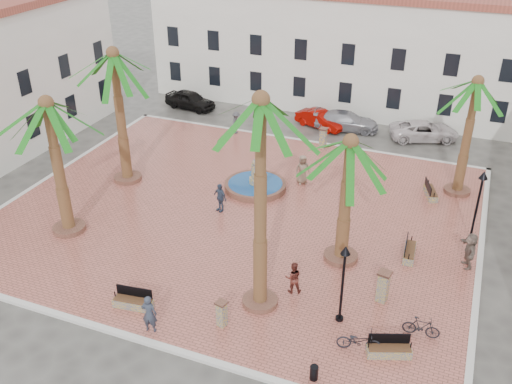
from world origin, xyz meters
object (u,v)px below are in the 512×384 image
pedestrian_fountain_b (220,197)px  pedestrian_north (236,123)px  cyclist_a (149,314)px  cyclist_b (293,277)px  palm_nw (115,69)px  bollard_n (323,138)px  palm_sw (49,120)px  car_red (321,119)px  lamppost_s (344,271)px  litter_bin (314,373)px  fountain (255,184)px  lamppost_e (479,195)px  palm_e (349,159)px  palm_ne (475,96)px  bench_ne (430,192)px  bench_e (409,252)px  pedestrian_east (470,250)px  car_white (424,131)px  bicycle_b (421,327)px  bench_s (133,302)px  car_black (190,100)px  bench_se (389,350)px  pedestrian_fountain_a (303,170)px  car_silver (346,121)px  bollard_se (222,313)px

pedestrian_fountain_b → pedestrian_north: bearing=134.2°
cyclist_a → cyclist_b: (4.70, 4.67, -0.11)m
palm_nw → bollard_n: bearing=42.7°
palm_sw → cyclist_b: size_ratio=4.83×
pedestrian_fountain_b → car_red: 14.58m
lamppost_s → litter_bin: lamppost_s is taller
fountain → bollard_n: fountain is taller
lamppost_e → palm_e: bearing=-145.9°
palm_ne → bench_ne: bearing=-141.7°
bench_e → bollard_n: (-7.68, 11.15, 0.50)m
fountain → bollard_n: bearing=73.7°
pedestrian_east → car_white: 15.96m
fountain → palm_nw: (-7.90, -1.91, 6.87)m
palm_e → bench_e: palm_e is taller
palm_e → car_white: size_ratio=1.37×
bench_e → bicycle_b: 5.74m
bench_s → bollard_n: bearing=73.9°
bench_ne → litter_bin: bench_ne is taller
litter_bin → pedestrian_north: 24.16m
lamppost_s → litter_bin: size_ratio=6.12×
litter_bin → car_black: 30.48m
car_black → palm_sw: bearing=-162.6°
bench_s → bench_se: bearing=-0.7°
litter_bin → palm_nw: bearing=144.0°
lamppost_s → car_black: 27.78m
bench_se → lamppost_s: size_ratio=0.48×
car_black → pedestrian_fountain_a: bearing=-117.5°
palm_e → pedestrian_fountain_b: 9.10m
litter_bin → pedestrian_fountain_b: bearing=130.5°
bench_e → fountain: bearing=65.1°
cyclist_a → bicycle_b: bearing=-170.9°
palm_sw → pedestrian_north: 16.86m
bench_se → cyclist_b: (-4.82, 2.38, 0.53)m
fountain → bench_e: bearing=-21.1°
palm_ne → bench_se: 16.23m
bicycle_b → pedestrian_north: 23.08m
bollard_n → litter_bin: 21.37m
palm_e → fountain: bearing=142.0°
lamppost_e → litter_bin: lamppost_e is taller
bench_ne → litter_bin: (-2.34, -16.23, 0.06)m
bench_ne → lamppost_s: 13.05m
palm_e → car_black: 24.24m
cyclist_a → car_silver: bearing=-106.2°
lamppost_e → cyclist_a: (-11.99, -12.02, -1.89)m
pedestrian_fountain_b → palm_nw: bearing=-165.2°
lamppost_e → litter_bin: size_ratio=6.59×
palm_sw → car_red: size_ratio=1.90×
fountain → car_red: bearing=85.7°
pedestrian_fountain_a → car_black: pedestrian_fountain_a is taller
car_white → bollard_se: bearing=146.1°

